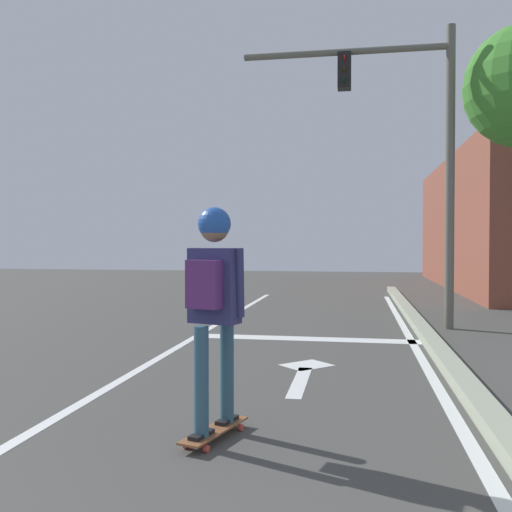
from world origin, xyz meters
The scene contains 9 objects.
lane_line_center centered at (-0.36, 6.00, 0.00)m, with size 0.12×20.00×0.01m, color silver.
lane_line_curbside centered at (3.03, 6.00, 0.00)m, with size 0.12×20.00×0.01m, color silver.
stop_bar centered at (1.41, 8.57, 0.00)m, with size 3.55×0.40×0.01m, color silver.
lane_arrow_stem centered at (1.59, 5.80, 0.00)m, with size 0.16×1.40×0.01m, color silver.
lane_arrow_head centered at (1.59, 6.65, 0.00)m, with size 0.56×0.44×0.01m, color silver.
curb_strip centered at (3.28, 6.00, 0.07)m, with size 0.24×24.00×0.14m, color #9CA48A.
skateboard centered at (1.12, 3.88, 0.07)m, with size 0.39×0.79×0.08m.
skater centered at (1.11, 3.86, 1.17)m, with size 0.46×0.62×1.71m.
traffic_signal_mast centered at (3.04, 10.07, 3.55)m, with size 3.76×0.34×5.33m.
Camera 1 is at (2.18, -0.32, 1.51)m, focal length 39.69 mm.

